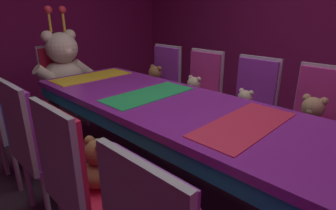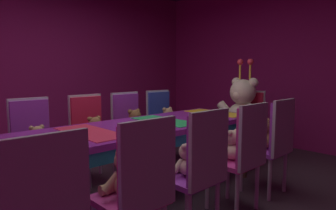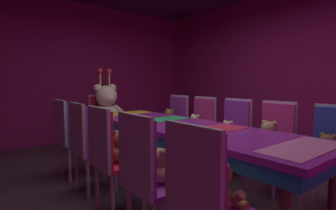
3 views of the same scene
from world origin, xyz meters
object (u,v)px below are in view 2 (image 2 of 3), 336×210
teddy_right_2 (187,161)px  throne_chair (248,118)px  chair_left_3 (128,122)px  chair_left_4 (161,118)px  teddy_right_3 (231,147)px  teddy_left_4 (168,120)px  chair_right_4 (275,137)px  teddy_left_1 (38,141)px  chair_right_3 (245,148)px  chair_left_1 (33,136)px  chair_right_2 (201,162)px  chair_right_1 (141,181)px  chair_left_2 (89,128)px  teddy_right_1 (126,175)px  king_teddy_bear (242,107)px  teddy_right_4 (262,136)px  teddy_left_3 (135,124)px  banquet_table (131,135)px  teddy_right_0 (31,207)px  teddy_left_2 (95,131)px

teddy_right_2 → throne_chair: throne_chair is taller
chair_left_3 → chair_left_4: same height
teddy_right_3 → chair_left_4: bearing=-20.6°
teddy_left_4 → chair_right_4: (1.59, -0.03, 0.01)m
teddy_right_2 → teddy_left_1: bearing=21.3°
chair_right_3 → throne_chair: size_ratio=1.00×
chair_left_1 → teddy_left_1: size_ratio=3.50×
chair_left_3 → chair_right_2: bearing=-19.5°
chair_right_4 → teddy_right_3: bearing=76.9°
chair_right_1 → chair_left_2: bearing=-19.4°
chair_left_1 → chair_left_3: bearing=89.2°
teddy_right_2 → throne_chair: 2.21m
chair_left_1 → chair_right_4: bearing=44.8°
teddy_right_1 → chair_left_3: bearing=-36.3°
chair_right_1 → chair_right_3: (-0.00, 1.15, 0.00)m
chair_right_2 → king_teddy_bear: king_teddy_bear is taller
chair_left_3 → chair_right_4: 1.82m
chair_right_3 → teddy_right_4: 0.59m
teddy_left_1 → teddy_left_3: teddy_left_3 is taller
banquet_table → chair_right_1: 1.06m
chair_right_2 → chair_left_1: bearing=18.1°
teddy_right_4 → chair_left_2: bearing=34.9°
teddy_right_0 → chair_right_4: size_ratio=0.29×
chair_left_1 → chair_right_3: (1.76, 1.17, 0.00)m
teddy_left_1 → teddy_right_4: 2.28m
chair_left_1 → teddy_right_2: chair_left_1 is taller
chair_left_3 → chair_right_1: same height
teddy_right_2 → chair_right_2: bearing=-180.0°
chair_left_2 → teddy_left_4: bearing=82.6°
chair_right_2 → teddy_right_2: size_ratio=3.61×
chair_left_2 → chair_left_3: bearing=89.8°
chair_left_4 → chair_right_2: bearing=-34.4°
chair_left_2 → teddy_right_0: size_ratio=3.40×
teddy_right_3 → throne_chair: throne_chair is taller
chair_left_1 → teddy_right_4: 2.37m
teddy_left_2 → chair_right_3: (1.61, 0.54, 0.01)m
teddy_right_1 → throne_chair: size_ratio=0.35×
teddy_left_3 → teddy_right_1: teddy_left_3 is taller
teddy_left_1 → throne_chair: 2.76m
teddy_left_1 → teddy_left_4: bearing=89.4°
chair_left_4 → chair_right_4: size_ratio=1.00×
chair_right_4 → teddy_left_4: bearing=-1.1°
chair_left_2 → chair_right_1: (1.75, -0.62, 0.00)m
chair_right_2 → teddy_right_2: (-0.14, 0.00, -0.03)m
chair_right_2 → throne_chair: (-0.88, 2.08, 0.00)m
teddy_right_2 → teddy_right_3: size_ratio=0.92×
teddy_right_3 → king_teddy_bear: bearing=-60.7°
banquet_table → chair_right_2: size_ratio=3.07×
teddy_right_2 → chair_right_3: chair_right_3 is taller
teddy_right_0 → teddy_right_2: teddy_right_0 is taller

